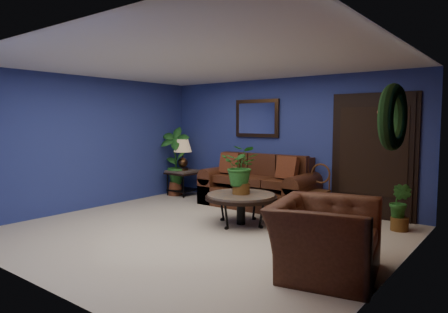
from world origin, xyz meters
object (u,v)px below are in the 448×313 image
Objects in this scene: sofa at (260,189)px; end_table at (183,176)px; table_lamp at (183,151)px; side_chair at (318,186)px; armchair at (325,238)px; coffee_table at (241,197)px.

end_table is (-2.02, -0.04, 0.10)m from sofa.
table_lamp reaches higher than sofa.
end_table is at bearing -26.57° from table_lamp.
side_chair is 0.75× the size of armchair.
sofa reaches higher than armchair.
table_lamp reaches higher than coffee_table.
end_table is 0.93× the size of table_lamp.
sofa reaches higher than end_table.
sofa is 3.38× the size of table_lamp.
side_chair is at bearing 63.11° from coffee_table.
table_lamp is at bearing -179.53° from side_chair.
table_lamp reaches higher than side_chair.
side_chair reaches higher than armchair.
end_table reaches higher than coffee_table.
armchair is (4.45, -2.46, -0.60)m from table_lamp.
sofa is at bearing 32.28° from armchair.
armchair is at bearing -28.96° from end_table.
coffee_table is at bearing -69.57° from sofa.
coffee_table is 0.95× the size of armchair.
sofa reaches higher than side_chair.
table_lamp reaches higher than end_table.
table_lamp is at bearing 153.43° from end_table.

